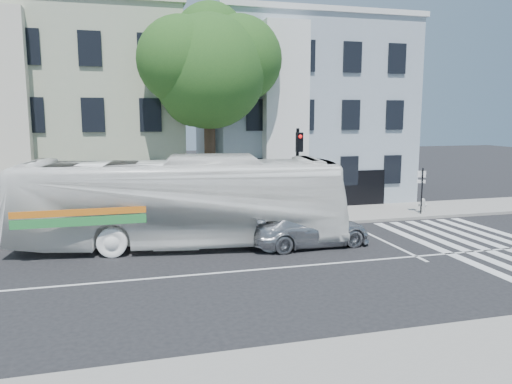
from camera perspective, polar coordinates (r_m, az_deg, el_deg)
name	(u,v)px	position (r m, az deg, el deg)	size (l,w,h in m)	color
ground	(253,270)	(17.76, -0.29, -8.91)	(120.00, 120.00, 0.00)	black
sidewalk_far	(213,222)	(25.30, -4.97, -3.39)	(80.00, 4.00, 0.15)	gray
building_left	(72,113)	(31.46, -20.27, 8.44)	(12.00, 10.00, 11.00)	#A4AE92
building_right	(297,113)	(33.34, 4.75, 8.94)	(12.00, 10.00, 11.00)	#93A2AF
street_tree	(209,65)	(25.58, -5.38, 14.21)	(7.30, 5.90, 11.10)	#2D2116
bus	(181,202)	(20.77, -8.59, -1.09)	(13.44, 3.15, 3.74)	white
sedan	(309,228)	(20.88, 6.06, -4.12)	(5.18, 2.11, 1.50)	#B4B6BC
hedge	(118,226)	(23.17, -15.46, -3.74)	(8.50, 0.84, 0.70)	#346320
traffic_signal	(298,162)	(25.06, 4.84, 3.42)	(0.50, 0.55, 4.75)	black
fire_hydrant	(423,205)	(28.57, 18.52, -1.44)	(0.44, 0.25, 0.79)	#AFAFAB
far_sign_pole	(422,185)	(28.05, 18.41, 0.81)	(0.43, 0.23, 2.47)	black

